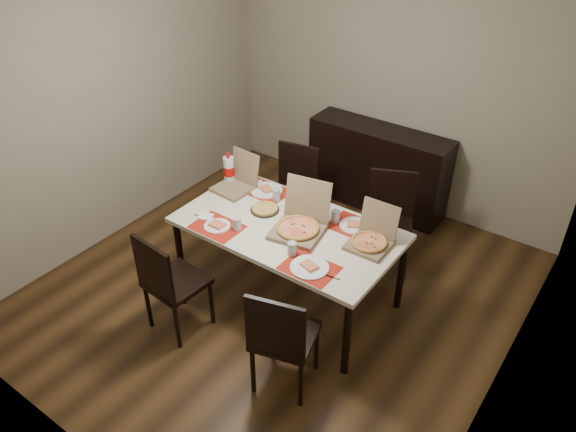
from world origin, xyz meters
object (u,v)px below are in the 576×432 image
object	(u,v)px
chair_far_right	(389,217)
soda_bottle	(229,170)
chair_near_left	(169,281)
chair_far_left	(294,188)
dining_table	(288,233)
dip_bowl	(312,223)
pizza_box_center	(300,225)
chair_near_right	(282,337)
sideboard	(378,168)

from	to	relation	value
chair_far_right	soda_bottle	xyz separation A→B (m)	(-1.31, -0.67, 0.37)
chair_near_left	chair_far_left	xyz separation A→B (m)	(-0.02, 1.71, 0.00)
dining_table	chair_far_right	distance (m)	1.05
dip_bowl	pizza_box_center	bearing A→B (deg)	-101.05
chair_far_left	soda_bottle	bearing A→B (deg)	-117.78
chair_near_left	chair_near_right	distance (m)	1.06
sideboard	dip_bowl	world-z (taller)	sideboard
chair_far_left	soda_bottle	size ratio (longest dim) A/B	3.08
chair_near_left	soda_bottle	bearing A→B (deg)	106.05
dining_table	chair_far_right	xyz separation A→B (m)	(0.46, 0.93, -0.17)
pizza_box_center	soda_bottle	size ratio (longest dim) A/B	1.62
dining_table	chair_far_left	xyz separation A→B (m)	(-0.54, 0.84, -0.17)
sideboard	pizza_box_center	xyz separation A→B (m)	(0.22, -1.78, 0.36)
chair_near_right	pizza_box_center	size ratio (longest dim) A/B	1.90
dip_bowl	soda_bottle	xyz separation A→B (m)	(-0.98, 0.13, 0.11)
chair_far_left	soda_bottle	distance (m)	0.75
sideboard	chair_near_left	distance (m)	2.68
chair_far_right	soda_bottle	size ratio (longest dim) A/B	3.08
sideboard	pizza_box_center	size ratio (longest dim) A/B	3.06
chair_near_left	chair_far_right	world-z (taller)	same
sideboard	pizza_box_center	bearing A→B (deg)	-82.92
dining_table	chair_near_right	size ratio (longest dim) A/B	1.94
sideboard	chair_far_left	xyz separation A→B (m)	(-0.43, -0.94, 0.06)
chair_far_left	chair_near_right	bearing A→B (deg)	-57.17
sideboard	chair_near_right	size ratio (longest dim) A/B	1.61
chair_near_right	soda_bottle	distance (m)	1.80
chair_near_left	chair_far_left	world-z (taller)	same
chair_near_left	chair_far_right	xyz separation A→B (m)	(0.98, 1.79, 0.00)
soda_bottle	chair_near_right	bearing A→B (deg)	-38.17
pizza_box_center	dining_table	bearing A→B (deg)	179.36
chair_near_left	dip_bowl	world-z (taller)	chair_near_left
chair_far_right	soda_bottle	world-z (taller)	soda_bottle
chair_near_left	pizza_box_center	bearing A→B (deg)	53.76
dining_table	chair_far_right	size ratio (longest dim) A/B	1.94
sideboard	chair_near_right	xyz separation A→B (m)	(0.65, -2.61, 0.06)
chair_near_right	chair_far_left	world-z (taller)	same
chair_near_left	soda_bottle	xyz separation A→B (m)	(-0.32, 1.12, 0.37)
sideboard	chair_near_left	world-z (taller)	chair_near_left
chair_far_left	dip_bowl	world-z (taller)	chair_far_left
chair_far_right	chair_near_left	bearing A→B (deg)	-118.71
sideboard	soda_bottle	xyz separation A→B (m)	(-0.73, -1.52, 0.43)
chair_far_right	chair_near_right	bearing A→B (deg)	-87.49
sideboard	chair_far_right	world-z (taller)	chair_far_right
pizza_box_center	sideboard	bearing A→B (deg)	97.08
chair_far_right	sideboard	bearing A→B (deg)	123.74
chair_near_right	dip_bowl	size ratio (longest dim) A/B	6.92
sideboard	chair_far_right	size ratio (longest dim) A/B	1.61
sideboard	chair_near_left	xyz separation A→B (m)	(-0.41, -2.65, 0.06)
dip_bowl	chair_near_left	bearing A→B (deg)	-123.42
chair_near_right	dip_bowl	xyz separation A→B (m)	(-0.40, 0.96, 0.26)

